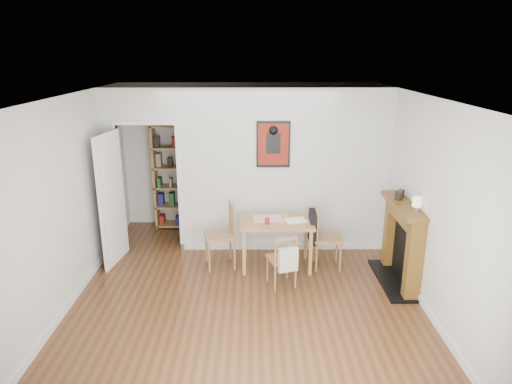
{
  "coord_description": "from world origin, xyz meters",
  "views": [
    {
      "loc": [
        0.09,
        -5.55,
        3.11
      ],
      "look_at": [
        0.13,
        0.6,
        1.21
      ],
      "focal_mm": 32.0,
      "sensor_mm": 36.0,
      "label": 1
    }
  ],
  "objects_px": {
    "chair_right": "(326,237)",
    "ceramic_jar_b": "(401,193)",
    "chair_front": "(282,259)",
    "bookshelf": "(177,177)",
    "fireplace": "(403,241)",
    "notebook": "(296,220)",
    "ceramic_jar_a": "(398,195)",
    "chair_left": "(220,236)",
    "red_glass": "(267,221)",
    "orange_fruit": "(287,216)",
    "dining_table": "(277,227)",
    "mantel_lamp": "(417,202)"
  },
  "relations": [
    {
      "from": "chair_front",
      "to": "chair_right",
      "type": "bearing_deg",
      "value": 40.03
    },
    {
      "from": "chair_left",
      "to": "red_glass",
      "type": "height_order",
      "value": "chair_left"
    },
    {
      "from": "chair_left",
      "to": "notebook",
      "type": "xyz_separation_m",
      "value": [
        1.13,
        -0.01,
        0.25
      ]
    },
    {
      "from": "chair_right",
      "to": "red_glass",
      "type": "relative_size",
      "value": 10.59
    },
    {
      "from": "chair_right",
      "to": "bookshelf",
      "type": "xyz_separation_m",
      "value": [
        -2.47,
        1.68,
        0.48
      ]
    },
    {
      "from": "dining_table",
      "to": "orange_fruit",
      "type": "bearing_deg",
      "value": 41.28
    },
    {
      "from": "dining_table",
      "to": "red_glass",
      "type": "bearing_deg",
      "value": -142.59
    },
    {
      "from": "chair_left",
      "to": "chair_right",
      "type": "relative_size",
      "value": 1.08
    },
    {
      "from": "dining_table",
      "to": "ceramic_jar_a",
      "type": "height_order",
      "value": "ceramic_jar_a"
    },
    {
      "from": "red_glass",
      "to": "notebook",
      "type": "height_order",
      "value": "red_glass"
    },
    {
      "from": "chair_front",
      "to": "ceramic_jar_b",
      "type": "xyz_separation_m",
      "value": [
        1.68,
        0.38,
        0.82
      ]
    },
    {
      "from": "fireplace",
      "to": "orange_fruit",
      "type": "bearing_deg",
      "value": 158.79
    },
    {
      "from": "red_glass",
      "to": "fireplace",
      "type": "bearing_deg",
      "value": -11.05
    },
    {
      "from": "bookshelf",
      "to": "chair_right",
      "type": "bearing_deg",
      "value": -34.17
    },
    {
      "from": "chair_left",
      "to": "chair_right",
      "type": "distance_m",
      "value": 1.59
    },
    {
      "from": "orange_fruit",
      "to": "notebook",
      "type": "relative_size",
      "value": 0.24
    },
    {
      "from": "orange_fruit",
      "to": "notebook",
      "type": "height_order",
      "value": "orange_fruit"
    },
    {
      "from": "notebook",
      "to": "red_glass",
      "type": "bearing_deg",
      "value": -164.13
    },
    {
      "from": "fireplace",
      "to": "red_glass",
      "type": "height_order",
      "value": "fireplace"
    },
    {
      "from": "dining_table",
      "to": "bookshelf",
      "type": "relative_size",
      "value": 0.56
    },
    {
      "from": "dining_table",
      "to": "orange_fruit",
      "type": "xyz_separation_m",
      "value": [
        0.15,
        0.13,
        0.12
      ]
    },
    {
      "from": "fireplace",
      "to": "orange_fruit",
      "type": "xyz_separation_m",
      "value": [
        -1.57,
        0.61,
        0.15
      ]
    },
    {
      "from": "chair_right",
      "to": "orange_fruit",
      "type": "relative_size",
      "value": 12.45
    },
    {
      "from": "dining_table",
      "to": "chair_left",
      "type": "xyz_separation_m",
      "value": [
        -0.84,
        0.02,
        -0.16
      ]
    },
    {
      "from": "chair_front",
      "to": "ceramic_jar_b",
      "type": "height_order",
      "value": "ceramic_jar_b"
    },
    {
      "from": "chair_right",
      "to": "ceramic_jar_b",
      "type": "bearing_deg",
      "value": -11.54
    },
    {
      "from": "bookshelf",
      "to": "notebook",
      "type": "distance_m",
      "value": 2.62
    },
    {
      "from": "orange_fruit",
      "to": "ceramic_jar_a",
      "type": "bearing_deg",
      "value": -16.76
    },
    {
      "from": "chair_left",
      "to": "fireplace",
      "type": "xyz_separation_m",
      "value": [
        2.57,
        -0.5,
        0.13
      ]
    },
    {
      "from": "chair_left",
      "to": "notebook",
      "type": "relative_size",
      "value": 3.21
    },
    {
      "from": "bookshelf",
      "to": "fireplace",
      "type": "height_order",
      "value": "bookshelf"
    },
    {
      "from": "fireplace",
      "to": "mantel_lamp",
      "type": "height_order",
      "value": "mantel_lamp"
    },
    {
      "from": "red_glass",
      "to": "bookshelf",
      "type": "bearing_deg",
      "value": 131.61
    },
    {
      "from": "chair_left",
      "to": "red_glass",
      "type": "bearing_deg",
      "value": -10.84
    },
    {
      "from": "orange_fruit",
      "to": "ceramic_jar_a",
      "type": "relative_size",
      "value": 0.6
    },
    {
      "from": "chair_front",
      "to": "ceramic_jar_a",
      "type": "bearing_deg",
      "value": 9.54
    },
    {
      "from": "chair_left",
      "to": "orange_fruit",
      "type": "height_order",
      "value": "chair_left"
    },
    {
      "from": "red_glass",
      "to": "ceramic_jar_a",
      "type": "distance_m",
      "value": 1.86
    },
    {
      "from": "chair_right",
      "to": "red_glass",
      "type": "height_order",
      "value": "chair_right"
    },
    {
      "from": "dining_table",
      "to": "ceramic_jar_a",
      "type": "bearing_deg",
      "value": -10.85
    },
    {
      "from": "chair_right",
      "to": "mantel_lamp",
      "type": "relative_size",
      "value": 4.59
    },
    {
      "from": "chair_front",
      "to": "ceramic_jar_a",
      "type": "distance_m",
      "value": 1.83
    },
    {
      "from": "bookshelf",
      "to": "ceramic_jar_b",
      "type": "bearing_deg",
      "value": -28.51
    },
    {
      "from": "ceramic_jar_a",
      "to": "fireplace",
      "type": "bearing_deg",
      "value": -65.49
    },
    {
      "from": "chair_left",
      "to": "ceramic_jar_b",
      "type": "height_order",
      "value": "ceramic_jar_b"
    },
    {
      "from": "fireplace",
      "to": "notebook",
      "type": "distance_m",
      "value": 1.53
    },
    {
      "from": "chair_left",
      "to": "chair_front",
      "type": "relative_size",
      "value": 1.25
    },
    {
      "from": "chair_right",
      "to": "chair_front",
      "type": "distance_m",
      "value": 0.91
    },
    {
      "from": "dining_table",
      "to": "chair_right",
      "type": "bearing_deg",
      "value": -0.13
    },
    {
      "from": "notebook",
      "to": "chair_front",
      "type": "bearing_deg",
      "value": -111.6
    }
  ]
}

